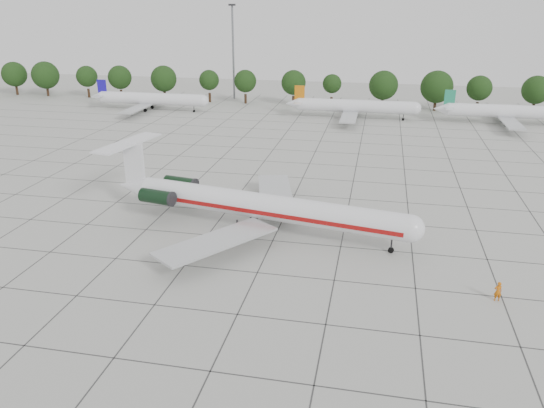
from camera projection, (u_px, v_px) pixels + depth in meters
The scene contains 9 objects.
ground at pixel (273, 241), 62.48m from camera, with size 260.00×260.00×0.00m, color #B4B5AD.
apron_joints at pixel (294, 197), 76.18m from camera, with size 170.00×170.00×0.02m, color #383838.
main_airliner at pixel (250, 204), 64.46m from camera, with size 39.88×31.09×9.44m.
ground_crew at pixel (498, 291), 49.72m from camera, with size 0.73×0.48×1.99m, color #C75E0B.
bg_airliner_b at pixel (151, 99), 134.62m from camera, with size 28.24×27.20×7.40m.
bg_airliner_c at pixel (355, 106), 125.33m from camera, with size 28.24×27.20×7.40m.
bg_airliner_d at pixel (510, 112), 119.30m from camera, with size 28.24×27.20×7.40m.
tree_line at pixel (294, 83), 140.15m from camera, with size 249.86×8.44×10.22m.
floodlight_mast at pixel (233, 47), 146.98m from camera, with size 1.60×1.60×25.45m.
Camera 1 is at (11.31, -55.56, 26.61)m, focal length 35.00 mm.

